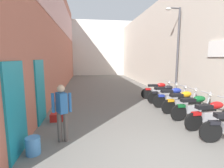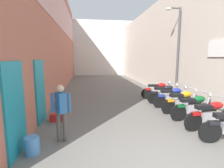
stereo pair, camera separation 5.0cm
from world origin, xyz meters
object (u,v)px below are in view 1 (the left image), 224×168
(motorcycle_second, at_px, (211,114))
(plastic_crate, at_px, (57,117))
(street_lamp, at_px, (176,48))
(motorcycle_sixth, at_px, (165,93))
(pedestrian_by_doorway, at_px, (62,109))
(motorcycle_third, at_px, (195,107))
(motorcycle_seventh, at_px, (158,90))
(motorcycle_fourth, at_px, (182,101))
(motorcycle_fifth, at_px, (173,97))
(water_jug_near_door, at_px, (33,146))

(motorcycle_second, height_order, plastic_crate, motorcycle_second)
(plastic_crate, height_order, street_lamp, street_lamp)
(motorcycle_sixth, bearing_deg, pedestrian_by_doorway, -142.72)
(motorcycle_third, relative_size, motorcycle_seventh, 1.00)
(motorcycle_second, xyz_separation_m, motorcycle_third, (0.00, 0.87, 0.00))
(motorcycle_fourth, xyz_separation_m, street_lamp, (0.70, 2.04, 2.27))
(motorcycle_second, bearing_deg, pedestrian_by_doorway, -177.95)
(motorcycle_third, relative_size, motorcycle_fifth, 1.00)
(motorcycle_third, xyz_separation_m, motorcycle_sixth, (0.00, 2.45, 0.00))
(motorcycle_fifth, distance_m, pedestrian_by_doorway, 5.32)
(motorcycle_third, height_order, pedestrian_by_doorway, pedestrian_by_doorway)
(street_lamp, bearing_deg, motorcycle_seventh, 147.60)
(motorcycle_fifth, distance_m, water_jug_near_door, 6.13)
(motorcycle_fifth, xyz_separation_m, motorcycle_seventh, (-0.00, 1.65, 0.00))
(motorcycle_fourth, height_order, water_jug_near_door, motorcycle_fourth)
(motorcycle_third, bearing_deg, motorcycle_second, -90.00)
(water_jug_near_door, relative_size, plastic_crate, 0.95)
(water_jug_near_door, bearing_deg, motorcycle_third, 17.02)
(motorcycle_fifth, xyz_separation_m, water_jug_near_door, (-5.19, -3.25, -0.29))
(motorcycle_sixth, bearing_deg, plastic_crate, -159.74)
(motorcycle_fifth, height_order, plastic_crate, motorcycle_fifth)
(motorcycle_third, distance_m, motorcycle_fifth, 1.66)
(motorcycle_second, distance_m, plastic_crate, 5.22)
(motorcycle_third, height_order, motorcycle_fourth, same)
(motorcycle_sixth, relative_size, water_jug_near_door, 4.41)
(plastic_crate, bearing_deg, motorcycle_sixth, 20.26)
(motorcycle_third, xyz_separation_m, pedestrian_by_doorway, (-4.57, -1.03, 0.42))
(motorcycle_third, xyz_separation_m, motorcycle_fifth, (0.00, 1.66, 0.00))
(motorcycle_second, bearing_deg, motorcycle_seventh, 90.00)
(motorcycle_fifth, relative_size, motorcycle_sixth, 1.00)
(motorcycle_sixth, bearing_deg, street_lamp, 31.18)
(motorcycle_second, relative_size, motorcycle_seventh, 1.00)
(motorcycle_fourth, xyz_separation_m, motorcycle_fifth, (0.00, 0.83, 0.00))
(motorcycle_sixth, xyz_separation_m, plastic_crate, (-4.99, -1.84, -0.36))
(motorcycle_seventh, xyz_separation_m, street_lamp, (0.70, -0.45, 2.27))
(plastic_crate, distance_m, street_lamp, 6.67)
(motorcycle_fifth, distance_m, motorcycle_sixth, 0.78)
(motorcycle_third, height_order, motorcycle_sixth, same)
(motorcycle_sixth, bearing_deg, water_jug_near_door, -142.11)
(motorcycle_seventh, xyz_separation_m, water_jug_near_door, (-5.19, -4.90, -0.29))
(motorcycle_second, distance_m, motorcycle_fifth, 2.53)
(motorcycle_fifth, height_order, motorcycle_sixth, same)
(water_jug_near_door, height_order, plastic_crate, water_jug_near_door)
(motorcycle_third, bearing_deg, motorcycle_fourth, 90.00)
(plastic_crate, xyz_separation_m, street_lamp, (5.69, 2.27, 2.63))
(motorcycle_third, relative_size, plastic_crate, 4.21)
(plastic_crate, bearing_deg, motorcycle_fifth, 11.98)
(motorcycle_fourth, relative_size, motorcycle_fifth, 1.00)
(pedestrian_by_doorway, relative_size, plastic_crate, 3.57)
(motorcycle_fifth, bearing_deg, motorcycle_second, -90.00)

